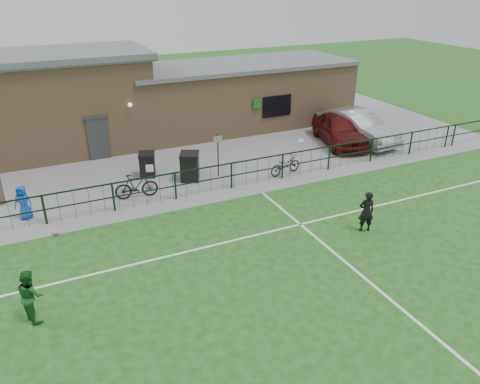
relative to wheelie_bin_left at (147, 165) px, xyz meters
name	(u,v)px	position (x,y,z in m)	size (l,w,h in m)	color
ground	(314,301)	(1.91, -10.87, -0.53)	(90.00, 90.00, 0.00)	#1A5017
paving_strip	(171,152)	(1.91, 2.63, -0.52)	(34.00, 13.00, 0.02)	gray
pitch_line_touch	(212,194)	(1.91, -3.07, -0.52)	(28.00, 0.10, 0.01)	white
pitch_line_mid	(252,236)	(1.91, -6.87, -0.52)	(28.00, 0.10, 0.01)	white
pitch_line_perp	(371,283)	(3.91, -10.87, -0.52)	(0.10, 16.00, 0.01)	white
perimeter_fence	(210,180)	(1.91, -2.87, 0.07)	(28.00, 0.10, 1.20)	black
wheelie_bin_left	(147,165)	(0.00, 0.00, 0.00)	(0.67, 0.76, 1.02)	black
wheelie_bin_right	(190,167)	(1.61, -1.23, 0.08)	(0.78, 0.88, 1.18)	black
sign_post	(218,155)	(2.91, -1.39, 0.49)	(0.06, 0.06, 2.00)	black
car_maroon	(339,129)	(10.56, 0.02, 0.29)	(1.89, 4.70, 1.60)	#4A0F0D
car_silver	(357,126)	(11.68, -0.05, 0.33)	(1.76, 5.06, 1.67)	#929498
bicycle_d	(136,186)	(-1.01, -2.09, 0.02)	(0.50, 1.76, 1.06)	black
bicycle_e	(285,165)	(5.78, -2.48, -0.07)	(0.59, 1.68, 0.88)	black
spectator_child	(23,202)	(-5.26, -2.11, 0.17)	(0.67, 0.43, 1.36)	blue
goalkeeper_kick	(364,209)	(5.73, -8.13, 0.30)	(1.41, 3.37, 2.70)	black
outfield_player	(31,295)	(-5.31, -8.29, 0.23)	(0.73, 0.57, 1.51)	#185620
ball_ground	(55,232)	(-4.38, -3.85, -0.42)	(0.22, 0.22, 0.22)	silver
clubhouse	(136,99)	(1.03, 5.63, 1.69)	(24.25, 5.40, 4.96)	tan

